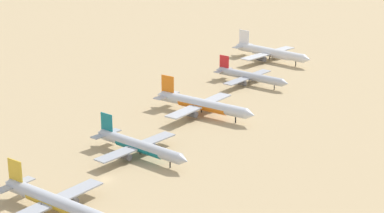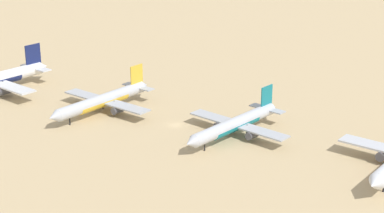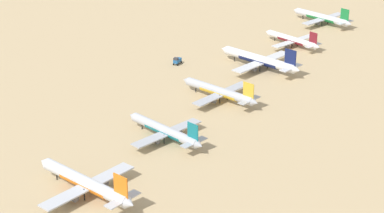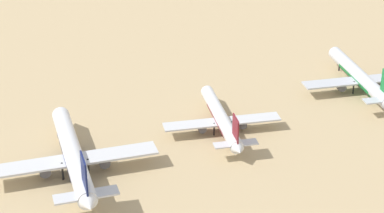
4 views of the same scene
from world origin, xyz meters
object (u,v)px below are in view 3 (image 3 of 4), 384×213
Objects in this scene: parked_jet_4 at (165,131)px; parked_jet_5 at (86,183)px; parked_jet_1 at (292,40)px; parked_jet_0 at (322,17)px; parked_jet_2 at (260,60)px; parked_jet_3 at (220,92)px; service_truck at (177,60)px.

parked_jet_4 is 0.89× the size of parked_jet_5.
parked_jet_0 is at bearing -81.98° from parked_jet_1.
parked_jet_1 is 0.78× the size of parked_jet_2.
parked_jet_3 reaches higher than parked_jet_1.
parked_jet_2 is 136.24m from parked_jet_5.
parked_jet_2 reaches higher than parked_jet_3.
parked_jet_3 is at bearing 150.12° from service_truck.
parked_jet_0 reaches higher than parked_jet_1.
parked_jet_5 is at bearing 114.97° from service_truck.
parked_jet_3 is 1.04× the size of parked_jet_4.
parked_jet_2 is 1.20× the size of parked_jet_4.
parked_jet_5 is 8.09× the size of service_truck.
parked_jet_1 is at bearing -83.31° from parked_jet_2.
parked_jet_2 is at bearing -82.43° from parked_jet_5.
service_truck is at bearing -54.71° from parked_jet_4.
parked_jet_4 is (-12.91, 88.35, -0.77)m from parked_jet_2.
parked_jet_0 reaches higher than parked_jet_4.
service_truck is at bearing -65.03° from parked_jet_5.
parked_jet_4 is at bearing 98.32° from parked_jet_2.
parked_jet_2 reaches higher than parked_jet_5.
parked_jet_0 is 1.02× the size of parked_jet_3.
parked_jet_3 is at bearing 99.23° from parked_jet_2.
parked_jet_1 is at bearing -117.73° from service_truck.
parked_jet_5 is 127.76m from service_truck.
parked_jet_4 is (-17.63, 128.59, 0.24)m from parked_jet_1.
service_truck is at bearing -29.88° from parked_jet_3.
parked_jet_1 is 67.22m from service_truck.
parked_jet_1 is 40.53m from parked_jet_2.
parked_jet_0 is at bearing -82.13° from parked_jet_4.
parked_jet_2 is 44.62m from parked_jet_3.
parked_jet_1 is at bearing 98.02° from parked_jet_0.
parked_jet_5 is at bearing 97.51° from parked_jet_0.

